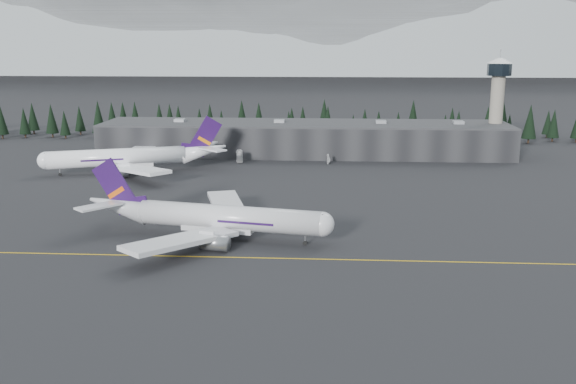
# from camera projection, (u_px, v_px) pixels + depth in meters

# --- Properties ---
(ground) EXTENTS (1400.00, 1400.00, 0.00)m
(ground) POSITION_uv_depth(u_px,v_px,m) (282.00, 255.00, 134.86)
(ground) COLOR black
(ground) RESTS_ON ground
(taxiline) EXTENTS (400.00, 0.40, 0.02)m
(taxiline) POSITION_uv_depth(u_px,v_px,m) (281.00, 258.00, 132.91)
(taxiline) COLOR gold
(taxiline) RESTS_ON ground
(terminal) EXTENTS (160.00, 30.00, 12.60)m
(terminal) POSITION_uv_depth(u_px,v_px,m) (304.00, 138.00, 254.86)
(terminal) COLOR black
(terminal) RESTS_ON ground
(control_tower) EXTENTS (10.00, 10.00, 37.70)m
(control_tower) POSITION_uv_depth(u_px,v_px,m) (497.00, 95.00, 249.31)
(control_tower) COLOR gray
(control_tower) RESTS_ON ground
(treeline) EXTENTS (360.00, 20.00, 15.00)m
(treeline) POSITION_uv_depth(u_px,v_px,m) (307.00, 124.00, 290.53)
(treeline) COLOR black
(treeline) RESTS_ON ground
(mountain_ridge) EXTENTS (4400.00, 900.00, 420.00)m
(mountain_ridge) POSITION_uv_depth(u_px,v_px,m) (323.00, 68.00, 1106.42)
(mountain_ridge) COLOR white
(mountain_ridge) RESTS_ON ground
(jet_main) EXTENTS (59.07, 54.03, 17.53)m
(jet_main) POSITION_uv_depth(u_px,v_px,m) (208.00, 217.00, 146.03)
(jet_main) COLOR silver
(jet_main) RESTS_ON ground
(jet_parked) EXTENTS (61.76, 55.44, 18.72)m
(jet_parked) POSITION_uv_depth(u_px,v_px,m) (134.00, 157.00, 219.65)
(jet_parked) COLOR white
(jet_parked) RESTS_ON ground
(gse_vehicle_a) EXTENTS (3.17, 5.48, 1.44)m
(gse_vehicle_a) POSITION_uv_depth(u_px,v_px,m) (240.00, 161.00, 237.04)
(gse_vehicle_a) COLOR silver
(gse_vehicle_a) RESTS_ON ground
(gse_vehicle_b) EXTENTS (3.88, 1.73, 1.30)m
(gse_vehicle_b) POSITION_uv_depth(u_px,v_px,m) (329.00, 162.00, 235.12)
(gse_vehicle_b) COLOR silver
(gse_vehicle_b) RESTS_ON ground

